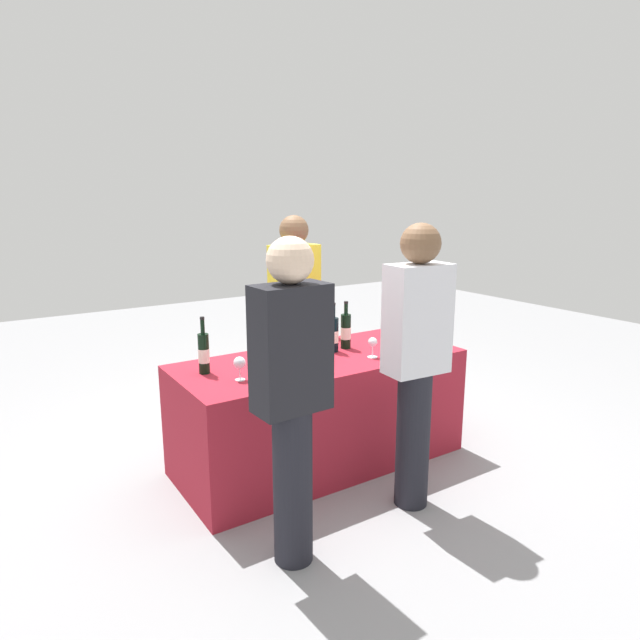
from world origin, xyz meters
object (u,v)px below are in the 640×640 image
wine_bottle_3 (346,331)px  server_pouring (295,312)px  wine_bottle_1 (293,339)px  guest_0 (292,391)px  wine_bottle_5 (390,322)px  guest_1 (416,356)px  wine_glass_4 (413,335)px  wine_bottle_2 (333,334)px  wine_glass_0 (240,363)px  wine_bottle_0 (204,353)px  wine_glass_2 (373,343)px  wine_bottle_4 (389,325)px  wine_glass_1 (324,349)px  wine_glass_3 (390,332)px

wine_bottle_3 → server_pouring: bearing=97.6°
wine_bottle_1 → server_pouring: bearing=58.5°
guest_0 → wine_bottle_5: bearing=32.4°
wine_bottle_3 → guest_1: guest_1 is taller
wine_glass_4 → wine_bottle_2: bearing=153.2°
wine_bottle_5 → wine_glass_0: size_ratio=2.09×
wine_bottle_0 → wine_bottle_3: size_ratio=1.04×
server_pouring → wine_glass_4: bearing=113.0°
wine_bottle_5 → wine_glass_2: wine_bottle_5 is taller
wine_bottle_0 → wine_bottle_4: bearing=0.2°
wine_bottle_1 → wine_bottle_4: size_ratio=1.00×
wine_glass_4 → wine_glass_1: bearing=174.6°
wine_bottle_1 → wine_glass_1: bearing=-74.1°
wine_bottle_0 → wine_glass_2: (1.04, -0.29, -0.03)m
guest_1 → wine_bottle_1: bearing=111.7°
wine_glass_0 → wine_glass_1: bearing=1.4°
wine_bottle_1 → wine_glass_3: (0.66, -0.20, -0.00)m
wine_bottle_4 → wine_glass_3: (-0.14, -0.17, 0.00)m
wine_bottle_5 → guest_0: bearing=-145.2°
wine_glass_0 → guest_1: guest_1 is taller
wine_bottle_0 → guest_0: (0.08, -0.90, 0.02)m
wine_glass_1 → guest_1: (0.21, -0.62, 0.08)m
wine_glass_4 → server_pouring: 0.95m
wine_glass_1 → guest_0: 0.93m
wine_bottle_4 → wine_glass_1: size_ratio=2.39×
wine_bottle_5 → wine_glass_2: size_ratio=2.17×
wine_glass_1 → guest_1: guest_1 is taller
guest_0 → wine_glass_3: bearing=28.9°
server_pouring → guest_1: guest_1 is taller
wine_bottle_0 → wine_glass_2: wine_bottle_0 is taller
wine_bottle_5 → wine_glass_3: bearing=-130.6°
server_pouring → wine_bottle_5: bearing=135.8°
wine_glass_0 → wine_glass_4: same height
wine_glass_0 → wine_bottle_5: bearing=13.4°
wine_glass_3 → wine_glass_4: size_ratio=1.07×
guest_0 → guest_1: bearing=2.1°
server_pouring → guest_0: size_ratio=1.02×
server_pouring → wine_glass_3: bearing=110.2°
wine_bottle_1 → wine_bottle_4: 0.79m
wine_bottle_2 → wine_bottle_4: wine_bottle_2 is taller
guest_1 → wine_glass_3: bearing=64.6°
guest_1 → server_pouring: bearing=92.3°
wine_bottle_3 → wine_bottle_5: wine_bottle_3 is taller
wine_bottle_4 → server_pouring: bearing=131.0°
wine_glass_1 → wine_bottle_0: bearing=162.8°
wine_bottle_1 → wine_glass_1: (0.07, -0.25, -0.02)m
wine_bottle_0 → wine_glass_1: wine_bottle_0 is taller
wine_bottle_1 → wine_bottle_5: bearing=4.1°
wine_bottle_4 → wine_glass_4: 0.29m
wine_bottle_0 → wine_glass_4: wine_bottle_0 is taller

